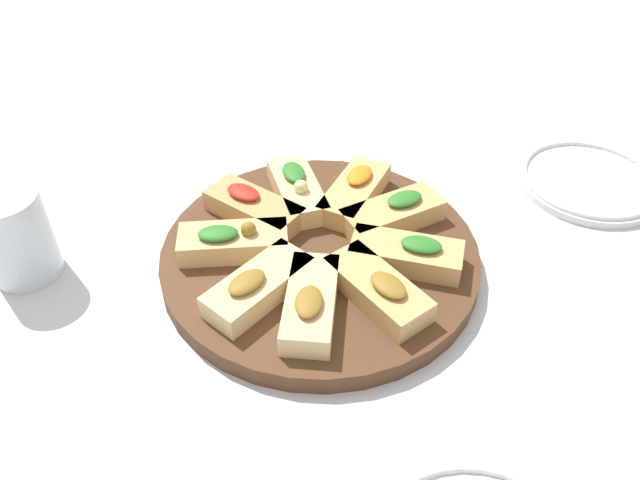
% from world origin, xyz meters
% --- Properties ---
extents(ground_plane, '(3.00, 3.00, 0.00)m').
position_xyz_m(ground_plane, '(0.00, 0.00, 0.00)').
color(ground_plane, silver).
extents(serving_board, '(0.36, 0.36, 0.02)m').
position_xyz_m(serving_board, '(0.00, 0.00, 0.01)').
color(serving_board, '#51331E').
rests_on(serving_board, ground_plane).
extents(focaccia_slice_0, '(0.13, 0.06, 0.04)m').
position_xyz_m(focaccia_slice_0, '(0.10, -0.01, 0.04)').
color(focaccia_slice_0, '#E5C689').
rests_on(focaccia_slice_0, serving_board).
extents(focaccia_slice_1, '(0.13, 0.11, 0.04)m').
position_xyz_m(focaccia_slice_1, '(0.08, 0.06, 0.04)').
color(focaccia_slice_1, tan).
rests_on(focaccia_slice_1, serving_board).
extents(focaccia_slice_2, '(0.08, 0.13, 0.04)m').
position_xyz_m(focaccia_slice_2, '(0.03, 0.09, 0.04)').
color(focaccia_slice_2, tan).
rests_on(focaccia_slice_2, serving_board).
extents(focaccia_slice_3, '(0.10, 0.13, 0.04)m').
position_xyz_m(focaccia_slice_3, '(-0.04, 0.09, 0.04)').
color(focaccia_slice_3, tan).
rests_on(focaccia_slice_3, serving_board).
extents(focaccia_slice_4, '(0.13, 0.10, 0.04)m').
position_xyz_m(focaccia_slice_4, '(-0.09, 0.05, 0.04)').
color(focaccia_slice_4, tan).
rests_on(focaccia_slice_4, serving_board).
extents(focaccia_slice_5, '(0.13, 0.08, 0.04)m').
position_xyz_m(focaccia_slice_5, '(-0.09, -0.02, 0.04)').
color(focaccia_slice_5, '#E5C689').
rests_on(focaccia_slice_5, serving_board).
extents(focaccia_slice_6, '(0.11, 0.13, 0.04)m').
position_xyz_m(focaccia_slice_6, '(-0.06, -0.08, 0.04)').
color(focaccia_slice_6, tan).
rests_on(focaccia_slice_6, serving_board).
extents(focaccia_slice_7, '(0.05, 0.12, 0.04)m').
position_xyz_m(focaccia_slice_7, '(0.00, -0.10, 0.04)').
color(focaccia_slice_7, '#DBB775').
rests_on(focaccia_slice_7, serving_board).
extents(focaccia_slice_8, '(0.12, 0.12, 0.04)m').
position_xyz_m(focaccia_slice_8, '(0.07, -0.07, 0.04)').
color(focaccia_slice_8, '#E5C689').
rests_on(focaccia_slice_8, serving_board).
extents(plate_left, '(0.19, 0.19, 0.02)m').
position_xyz_m(plate_left, '(-0.14, 0.37, 0.01)').
color(plate_left, white).
rests_on(plate_left, ground_plane).
extents(water_glass, '(0.08, 0.08, 0.11)m').
position_xyz_m(water_glass, '(-0.00, -0.33, 0.05)').
color(water_glass, silver).
rests_on(water_glass, ground_plane).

